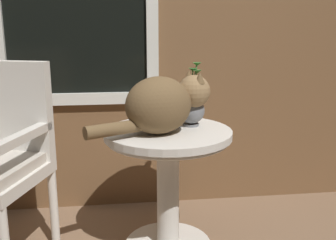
{
  "coord_description": "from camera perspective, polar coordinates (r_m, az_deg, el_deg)",
  "views": [
    {
      "loc": [
        -0.15,
        -1.7,
        1.14
      ],
      "look_at": [
        0.08,
        0.14,
        0.69
      ],
      "focal_mm": 42.06,
      "sensor_mm": 36.0,
      "label": 1
    }
  ],
  "objects": [
    {
      "name": "wicker_side_table",
      "position": [
        1.98,
        -0.0,
        -6.79
      ],
      "size": [
        0.63,
        0.63,
        0.64
      ],
      "color": "silver",
      "rests_on": "ground_plane"
    },
    {
      "name": "cat",
      "position": [
        1.84,
        -0.74,
        2.39
      ],
      "size": [
        0.61,
        0.38,
        0.28
      ],
      "color": "brown",
      "rests_on": "wicker_side_table"
    },
    {
      "name": "pewter_vase_with_ivy",
      "position": [
        1.98,
        3.44,
        1.94
      ],
      "size": [
        0.13,
        0.13,
        0.32
      ],
      "color": "slate",
      "rests_on": "wicker_side_table"
    }
  ]
}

